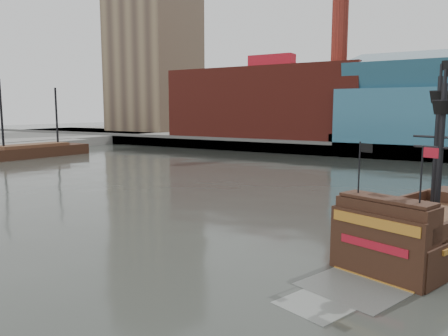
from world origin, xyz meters
The scene contains 6 objects.
ground centered at (0.00, 0.00, 0.00)m, with size 400.00×400.00×0.00m, color #2A2D28.
promenade_far centered at (0.00, 92.00, 1.00)m, with size 220.00×60.00×2.00m, color slate.
seawall centered at (0.00, 62.50, 1.30)m, with size 220.00×1.00×2.60m, color #4C4C49.
skyline centered at (5.21, 84.56, 24.55)m, with size 149.00×45.00×62.00m.
pirate_ship centered at (16.83, 12.89, 1.11)m, with size 9.71×16.99×12.20m.
docked_vessel centered at (-49.67, 32.88, 0.89)m, with size 5.69×20.85×14.03m.
Camera 1 is at (19.55, -14.73, 8.48)m, focal length 35.00 mm.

